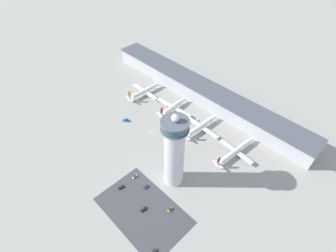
# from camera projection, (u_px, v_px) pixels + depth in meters

# --- Properties ---
(ground_plane) EXTENTS (1000.00, 1000.00, 0.00)m
(ground_plane) POSITION_uv_depth(u_px,v_px,m) (151.00, 131.00, 237.16)
(ground_plane) COLOR #9E9B93
(terminal_building) EXTENTS (237.50, 25.00, 17.16)m
(terminal_building) POSITION_uv_depth(u_px,v_px,m) (202.00, 92.00, 266.89)
(terminal_building) COLOR #B2B2B7
(terminal_building) RESTS_ON ground
(control_tower) EXTENTS (18.41, 18.41, 64.67)m
(control_tower) POSITION_uv_depth(u_px,v_px,m) (174.00, 152.00, 177.42)
(control_tower) COLOR silver
(control_tower) RESTS_ON ground
(parking_lot_surface) EXTENTS (64.00, 40.00, 0.01)m
(parking_lot_surface) POSITION_uv_depth(u_px,v_px,m) (143.00, 210.00, 180.30)
(parking_lot_surface) COLOR #424247
(parking_lot_surface) RESTS_ON ground
(airplane_gate_alpha) EXTENTS (36.70, 39.51, 13.15)m
(airplane_gate_alpha) POSITION_uv_depth(u_px,v_px,m) (144.00, 91.00, 275.16)
(airplane_gate_alpha) COLOR white
(airplane_gate_alpha) RESTS_ON ground
(airplane_gate_bravo) EXTENTS (41.36, 35.19, 13.13)m
(airplane_gate_bravo) POSITION_uv_depth(u_px,v_px,m) (173.00, 107.00, 255.99)
(airplane_gate_bravo) COLOR white
(airplane_gate_bravo) RESTS_ON ground
(airplane_gate_charlie) EXTENTS (39.43, 39.86, 12.82)m
(airplane_gate_charlie) POSITION_uv_depth(u_px,v_px,m) (200.00, 126.00, 235.64)
(airplane_gate_charlie) COLOR white
(airplane_gate_charlie) RESTS_ON ground
(airplane_gate_delta) EXTENTS (33.40, 44.46, 12.06)m
(airplane_gate_delta) POSITION_uv_depth(u_px,v_px,m) (235.00, 151.00, 214.40)
(airplane_gate_delta) COLOR silver
(airplane_gate_delta) RESTS_ON ground
(service_truck_catering) EXTENTS (5.31, 6.16, 2.67)m
(service_truck_catering) POSITION_uv_depth(u_px,v_px,m) (194.00, 120.00, 246.77)
(service_truck_catering) COLOR black
(service_truck_catering) RESTS_ON ground
(service_truck_fuel) EXTENTS (6.11, 5.24, 2.70)m
(service_truck_fuel) POSITION_uv_depth(u_px,v_px,m) (126.00, 120.00, 246.60)
(service_truck_fuel) COLOR black
(service_truck_fuel) RESTS_ON ground
(car_blue_compact) EXTENTS (1.81, 4.34, 1.41)m
(car_blue_compact) POSITION_uv_depth(u_px,v_px,m) (135.00, 176.00, 200.34)
(car_blue_compact) COLOR black
(car_blue_compact) RESTS_ON ground
(car_black_suv) EXTENTS (1.97, 4.66, 1.58)m
(car_black_suv) POSITION_uv_depth(u_px,v_px,m) (143.00, 209.00, 180.31)
(car_black_suv) COLOR black
(car_black_suv) RESTS_ON ground
(car_white_wagon) EXTENTS (1.97, 4.52, 1.52)m
(car_white_wagon) POSITION_uv_depth(u_px,v_px,m) (121.00, 187.00, 193.25)
(car_white_wagon) COLOR black
(car_white_wagon) RESTS_ON ground
(car_yellow_taxi) EXTENTS (1.96, 4.60, 1.40)m
(car_yellow_taxi) POSITION_uv_depth(u_px,v_px,m) (154.00, 251.00, 160.07)
(car_yellow_taxi) COLOR black
(car_yellow_taxi) RESTS_ON ground
(car_red_hatchback) EXTENTS (1.90, 4.09, 1.41)m
(car_red_hatchback) POSITION_uv_depth(u_px,v_px,m) (146.00, 187.00, 193.55)
(car_red_hatchback) COLOR black
(car_red_hatchback) RESTS_ON ground
(car_navy_sedan) EXTENTS (1.82, 4.08, 1.47)m
(car_navy_sedan) POSITION_uv_depth(u_px,v_px,m) (170.00, 209.00, 180.28)
(car_navy_sedan) COLOR black
(car_navy_sedan) RESTS_ON ground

